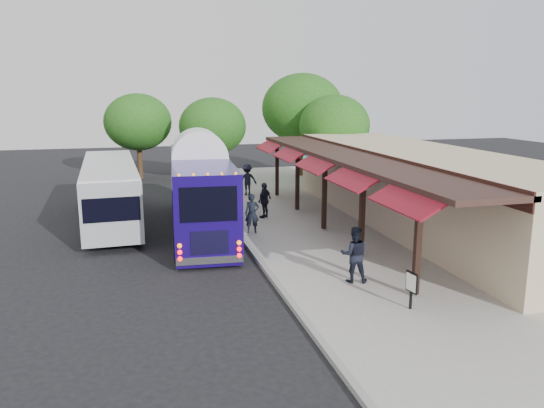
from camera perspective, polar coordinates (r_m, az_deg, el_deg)
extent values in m
plane|color=black|center=(19.05, -1.05, -6.98)|extent=(90.00, 90.00, 0.00)
cube|color=#9E9B93|center=(24.19, 8.30, -2.78)|extent=(10.00, 40.00, 0.15)
cube|color=gray|center=(22.77, -3.29, -3.61)|extent=(0.20, 40.00, 0.16)
cube|color=tan|center=(25.37, 15.73, 1.57)|extent=(5.00, 20.00, 3.60)
cube|color=black|center=(23.98, 10.70, 4.86)|extent=(0.06, 20.00, 0.60)
cube|color=#331E19|center=(23.53, 8.32, 5.05)|extent=(2.60, 20.00, 0.18)
cube|color=black|center=(16.30, 15.41, -4.07)|extent=(0.18, 0.18, 3.16)
cube|color=maroon|center=(15.78, 14.32, 0.49)|extent=(1.00, 3.20, 0.57)
cube|color=black|center=(19.74, 9.66, -1.02)|extent=(0.18, 0.18, 3.16)
cube|color=maroon|center=(19.32, 8.64, 2.79)|extent=(1.00, 3.20, 0.57)
cube|color=black|center=(23.37, 5.67, 1.11)|extent=(0.18, 0.18, 3.16)
cube|color=maroon|center=(23.01, 4.73, 4.35)|extent=(1.00, 3.20, 0.57)
cube|color=black|center=(27.09, 2.75, 2.66)|extent=(0.18, 0.18, 3.16)
cube|color=maroon|center=(26.78, 1.90, 5.47)|extent=(1.00, 3.20, 0.57)
cube|color=black|center=(30.89, 0.54, 3.83)|extent=(0.18, 0.18, 3.16)
cube|color=maroon|center=(30.62, -0.23, 6.30)|extent=(1.00, 3.20, 0.57)
sphere|color=teal|center=(17.95, 13.61, 1.02)|extent=(0.26, 0.26, 0.26)
sphere|color=teal|center=(22.42, 7.61, 3.39)|extent=(0.26, 0.26, 0.26)
sphere|color=teal|center=(27.07, 3.63, 4.94)|extent=(0.26, 0.26, 0.26)
cube|color=#180861|center=(23.95, -7.75, 1.59)|extent=(3.18, 11.47, 2.98)
cube|color=#180861|center=(24.29, -7.64, -2.20)|extent=(3.12, 11.36, 0.33)
ellipsoid|color=white|center=(23.73, -7.85, 5.08)|extent=(3.16, 11.25, 0.53)
cube|color=black|center=(18.33, -5.64, 0.02)|extent=(1.97, 0.16, 1.23)
cube|color=silver|center=(18.91, -5.54, -5.92)|extent=(2.37, 0.33, 0.26)
sphere|color=#FF0C0C|center=(18.63, -8.67, -5.49)|extent=(0.17, 0.17, 0.17)
sphere|color=#FF0C0C|center=(18.93, -2.41, -5.07)|extent=(0.17, 0.17, 0.17)
cylinder|color=black|center=(19.99, -9.24, -4.74)|extent=(0.35, 1.00, 0.98)
cylinder|color=black|center=(20.29, -3.08, -4.35)|extent=(0.35, 1.00, 0.98)
cylinder|color=black|center=(27.67, -10.83, -0.11)|extent=(0.35, 1.00, 0.98)
cylinder|color=black|center=(27.89, -6.35, 0.12)|extent=(0.35, 1.00, 0.98)
cube|color=#96999E|center=(26.43, -17.00, 1.42)|extent=(2.86, 10.95, 2.50)
cube|color=black|center=(26.47, -19.59, 1.73)|extent=(0.45, 9.21, 0.94)
cube|color=black|center=(26.37, -14.44, 2.01)|extent=(0.45, 9.21, 0.94)
cube|color=silver|center=(26.24, -17.17, 4.18)|extent=(2.80, 10.73, 0.09)
cylinder|color=black|center=(23.04, -19.86, -3.16)|extent=(0.31, 0.92, 0.91)
cylinder|color=black|center=(22.93, -14.46, -2.89)|extent=(0.31, 0.92, 0.91)
cylinder|color=black|center=(29.90, -18.71, 0.29)|extent=(0.31, 0.92, 0.91)
cylinder|color=black|center=(29.81, -14.56, 0.51)|extent=(0.31, 0.92, 0.91)
imported|color=black|center=(23.00, -2.16, -1.03)|extent=(0.70, 0.52, 1.72)
imported|color=black|center=(17.31, 8.84, -5.38)|extent=(1.06, 0.93, 1.84)
imported|color=black|center=(25.75, -0.80, 0.41)|extent=(1.03, 1.01, 1.74)
imported|color=black|center=(31.50, -2.68, 2.64)|extent=(1.26, 0.81, 1.85)
cube|color=black|center=(15.64, 14.75, -9.00)|extent=(0.07, 0.07, 1.09)
cube|color=black|center=(15.56, 14.80, -8.14)|extent=(0.12, 0.50, 0.60)
cube|color=white|center=(15.54, 14.70, -8.16)|extent=(0.07, 0.41, 0.50)
cylinder|color=#382314|center=(36.74, -6.32, 4.30)|extent=(0.36, 0.36, 2.63)
ellipsoid|color=#184D13|center=(36.49, -6.41, 8.31)|extent=(4.55, 4.55, 3.87)
cylinder|color=#382314|center=(38.94, 3.26, 5.35)|extent=(0.36, 0.36, 3.40)
ellipsoid|color=#184D13|center=(38.70, 3.32, 10.24)|extent=(5.87, 5.87, 4.99)
cylinder|color=#382314|center=(36.02, 6.62, 4.21)|extent=(0.36, 0.36, 2.72)
ellipsoid|color=#184D13|center=(35.76, 6.72, 8.44)|extent=(4.70, 4.70, 4.00)
cylinder|color=#382314|center=(39.59, -14.02, 4.66)|extent=(0.36, 0.36, 2.75)
ellipsoid|color=#184D13|center=(39.36, -14.22, 8.55)|extent=(4.76, 4.76, 4.04)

